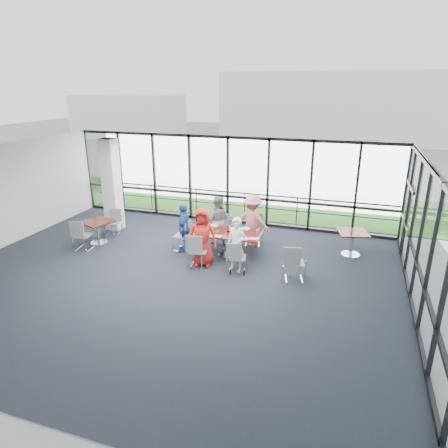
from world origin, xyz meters
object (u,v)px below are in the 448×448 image
(structural_column, at_px, (112,185))
(chair_spare_lb, at_px, (112,223))
(chair_main_fr, at_px, (253,230))
(diner_near_left, at_px, (202,237))
(diner_near_right, at_px, (236,245))
(diner_far_right, at_px, (252,221))
(chair_main_nr, at_px, (238,257))
(chair_spare_r, at_px, (295,263))
(chair_main_fl, at_px, (221,229))
(chair_main_end, at_px, (182,236))
(chair_spare_la, at_px, (83,235))
(side_table_right, at_px, (352,236))
(chair_main_nl, at_px, (199,251))
(diner_end, at_px, (184,228))
(main_table, at_px, (227,235))
(side_table_left, at_px, (97,225))
(diner_far_left, at_px, (218,220))

(structural_column, height_order, chair_spare_lb, structural_column)
(chair_main_fr, bearing_deg, chair_spare_lb, -4.12)
(diner_near_left, relative_size, diner_near_right, 1.10)
(diner_near_right, distance_m, diner_far_right, 1.87)
(chair_main_nr, height_order, chair_spare_r, chair_spare_r)
(diner_near_right, bearing_deg, chair_main_nr, -45.14)
(chair_main_fl, xyz_separation_m, chair_spare_r, (2.73, -2.02, 0.05))
(chair_main_fl, bearing_deg, structural_column, -13.88)
(chair_main_end, xyz_separation_m, chair_spare_la, (-2.92, -0.95, 0.02))
(chair_spare_lb, bearing_deg, side_table_right, 171.93)
(diner_far_right, xyz_separation_m, chair_main_nl, (-1.03, -1.97, -0.36))
(diner_far_right, bearing_deg, diner_near_left, 69.49)
(chair_main_nl, bearing_deg, diner_end, 121.16)
(diner_near_right, distance_m, diner_end, 2.10)
(main_table, xyz_separation_m, chair_spare_r, (2.19, -0.99, -0.15))
(side_table_right, height_order, chair_main_nl, chair_main_nl)
(main_table, xyz_separation_m, chair_main_fl, (-0.55, 1.03, -0.20))
(chair_main_nl, bearing_deg, chair_main_fl, 79.74)
(diner_near_left, xyz_separation_m, chair_main_end, (-1.01, 0.80, -0.38))
(chair_spare_r, bearing_deg, chair_spare_la, 166.10)
(main_table, xyz_separation_m, side_table_right, (3.56, 1.21, -0.01))
(chair_main_fr, bearing_deg, diner_far_right, 79.86)
(diner_near_right, relative_size, chair_spare_la, 1.60)
(side_table_left, relative_size, diner_near_left, 0.66)
(diner_far_left, relative_size, chair_main_nl, 1.64)
(diner_far_right, bearing_deg, diner_far_left, 13.29)
(diner_near_right, xyz_separation_m, chair_main_nr, (0.07, -0.12, -0.32))
(diner_far_left, relative_size, chair_main_nr, 1.77)
(chair_main_nl, relative_size, chair_spare_r, 1.00)
(chair_spare_lb, bearing_deg, side_table_left, 75.24)
(diner_far_left, relative_size, chair_main_fl, 1.83)
(chair_spare_r, bearing_deg, chair_main_nr, 168.02)
(diner_end, bearing_deg, chair_main_fr, 111.07)
(diner_end, height_order, chair_spare_la, diner_end)
(diner_near_right, distance_m, chair_spare_la, 4.96)
(chair_main_fr, relative_size, chair_spare_r, 1.02)
(side_table_right, height_order, chair_main_nr, chair_main_nr)
(structural_column, height_order, main_table, structural_column)
(structural_column, height_order, side_table_left, structural_column)
(diner_near_right, xyz_separation_m, chair_spare_la, (-4.95, -0.09, -0.29))
(side_table_left, distance_m, diner_far_right, 4.99)
(side_table_left, distance_m, chair_main_nl, 3.82)
(chair_main_fl, height_order, chair_spare_lb, chair_main_fl)
(chair_main_fl, relative_size, chair_spare_lb, 1.01)
(diner_near_left, distance_m, diner_near_right, 1.02)
(diner_near_left, height_order, diner_near_right, diner_near_left)
(structural_column, bearing_deg, chair_main_fl, 0.47)
(chair_main_nr, xyz_separation_m, chair_spare_la, (-5.02, 0.03, 0.03))
(structural_column, xyz_separation_m, diner_far_left, (3.96, -0.16, -0.80))
(main_table, bearing_deg, side_table_right, 16.47)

